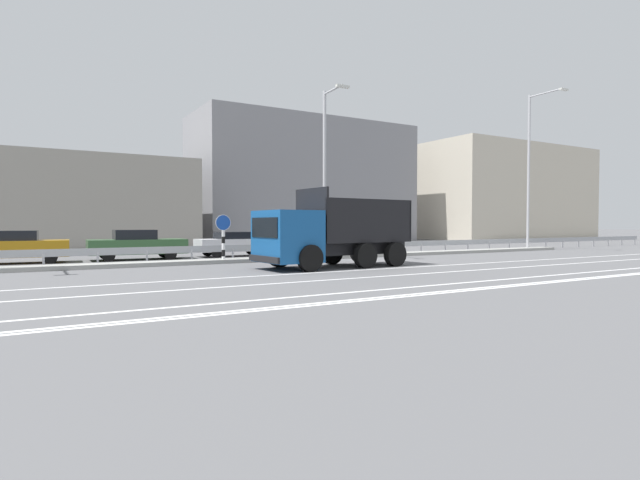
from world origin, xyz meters
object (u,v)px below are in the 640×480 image
parked_car_2 (19,247)px  street_lamp_1 (326,166)px  parked_car_4 (234,244)px  parked_car_5 (329,240)px  street_lamp_2 (531,164)px  median_road_sign (223,237)px  parked_car_3 (137,245)px  dump_truck (319,238)px

parked_car_2 → street_lamp_1: bearing=75.5°
parked_car_2 → parked_car_4: 10.45m
parked_car_2 → parked_car_5: bearing=94.4°
street_lamp_2 → parked_car_5: size_ratio=2.57×
parked_car_4 → parked_car_5: 6.48m
median_road_sign → street_lamp_1: (5.57, -0.11, 3.65)m
parked_car_4 → parked_car_3: bearing=-89.8°
parked_car_4 → parked_car_5: bearing=92.9°
street_lamp_1 → street_lamp_2: 16.68m
street_lamp_1 → parked_car_5: size_ratio=2.09×
parked_car_3 → parked_car_5: (11.73, 0.28, 0.00)m
median_road_sign → parked_car_4: bearing=63.1°
dump_truck → parked_car_2: bearing=46.8°
median_road_sign → parked_car_3: bearing=125.1°
parked_car_3 → parked_car_5: size_ratio=1.15×
median_road_sign → parked_car_2: median_road_sign is taller
dump_truck → median_road_sign: bearing=25.8°
street_lamp_2 → parked_car_5: street_lamp_2 is taller
dump_truck → parked_car_5: 11.07m
parked_car_5 → dump_truck: bearing=146.3°
street_lamp_2 → parked_car_2: (-30.45, 4.57, -5.17)m
dump_truck → parked_car_2: 14.07m
parked_car_3 → street_lamp_1: bearing=64.9°
parked_car_2 → parked_car_5: parked_car_5 is taller
median_road_sign → street_lamp_2: size_ratio=0.21×
parked_car_2 → median_road_sign: bearing=65.2°
dump_truck → parked_car_2: size_ratio=1.64×
street_lamp_2 → parked_car_2: size_ratio=2.55×
median_road_sign → parked_car_4: size_ratio=0.53×
dump_truck → median_road_sign: size_ratio=3.05×
dump_truck → street_lamp_2: size_ratio=0.64×
parked_car_4 → parked_car_5: (6.47, 0.30, 0.06)m
median_road_sign → street_lamp_2: (22.21, -0.05, 4.75)m
dump_truck → parked_car_4: bearing=-1.1°
street_lamp_1 → parked_car_3: (-8.62, 4.46, -4.08)m
parked_car_5 → parked_car_3: bearing=91.5°
street_lamp_1 → dump_truck: bearing=-124.5°
dump_truck → median_road_sign: (-2.51, 4.55, -0.03)m
dump_truck → median_road_sign: dump_truck is taller
median_road_sign → parked_car_4: (2.20, 4.34, -0.48)m
median_road_sign → street_lamp_1: bearing=-1.1°
median_road_sign → street_lamp_2: 22.71m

